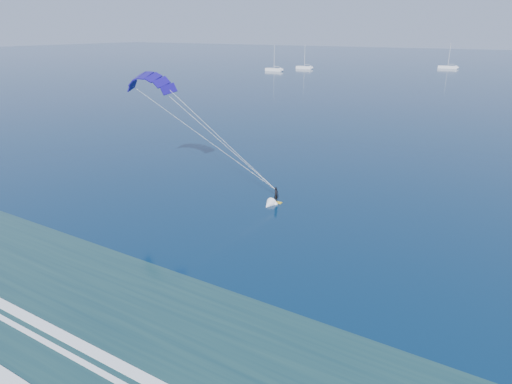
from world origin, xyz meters
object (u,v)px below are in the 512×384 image
Objects in this scene: kitesurfer_rig at (206,129)px; sailboat_0 at (274,69)px; sailboat_2 at (448,67)px; sailboat_1 at (304,67)px.

sailboat_0 is at bearing 116.87° from kitesurfer_rig.
kitesurfer_rig is 155.27m from sailboat_0.
sailboat_2 is at bearing 41.05° from sailboat_0.
sailboat_0 is at bearing -138.95° from sailboat_2.
sailboat_2 is (-8.75, 191.82, -6.64)m from kitesurfer_rig.
sailboat_2 is (61.37, 53.44, 0.00)m from sailboat_0.
sailboat_0 reaches higher than sailboat_1.
kitesurfer_rig is 1.82× the size of sailboat_2.
sailboat_0 is 1.02× the size of sailboat_1.
kitesurfer_rig is 168.24m from sailboat_1.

